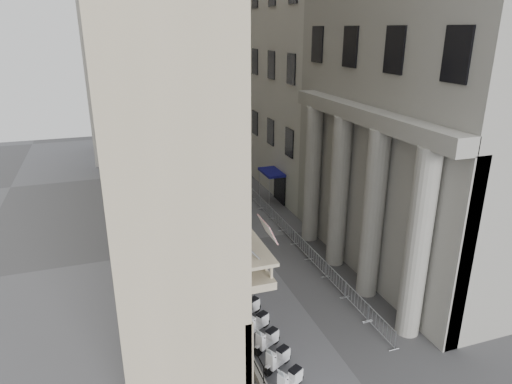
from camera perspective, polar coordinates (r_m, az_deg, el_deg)
far_building at (r=59.30m, az=-9.91°, el=19.47°), size 22.00×10.00×30.00m
iron_fence at (r=32.69m, az=-7.13°, el=-7.81°), size 0.30×28.00×1.40m
blue_awning at (r=41.86m, az=1.92°, el=-1.30°), size 1.60×3.00×3.00m
flag at (r=22.37m, az=1.27°, el=-22.55°), size 1.00×1.40×8.20m
scooter_1 at (r=22.99m, az=2.78°, el=-21.18°), size 1.50×1.13×1.50m
scooter_2 at (r=24.02m, az=1.44°, el=-19.05°), size 1.50×1.13×1.50m
scooter_3 at (r=25.10m, az=0.25°, el=-17.09°), size 1.50×1.13×1.50m
scooter_4 at (r=26.21m, az=-0.82°, el=-15.29°), size 1.50×1.13×1.50m
scooter_5 at (r=27.35m, az=-1.79°, el=-13.63°), size 1.50×1.13×1.50m
scooter_6 at (r=28.52m, az=-2.66°, el=-12.11°), size 1.50×1.13×1.50m
scooter_7 at (r=29.72m, az=-3.46°, el=-10.70°), size 1.50×1.13×1.50m
scooter_8 at (r=30.94m, az=-4.19°, el=-9.40°), size 1.50×1.13×1.50m
scooter_9 at (r=32.17m, az=-4.86°, el=-8.20°), size 1.50×1.13×1.50m
scooter_10 at (r=33.43m, az=-5.47°, el=-7.09°), size 1.50×1.13×1.50m
scooter_11 at (r=34.70m, az=-6.04°, el=-6.05°), size 1.50×1.13×1.50m
scooter_12 at (r=35.98m, az=-6.57°, el=-5.09°), size 1.50×1.13×1.50m
barrier_0 at (r=25.69m, az=15.27°, el=-16.92°), size 0.60×2.40×1.10m
barrier_1 at (r=27.37m, az=12.33°, el=-14.11°), size 0.60×2.40×1.10m
barrier_2 at (r=29.18m, az=9.80°, el=-11.61°), size 0.60×2.40×1.10m
barrier_3 at (r=31.07m, az=7.60°, el=-9.39°), size 0.60×2.40×1.10m
barrier_4 at (r=33.05m, az=5.69°, el=-7.42°), size 0.60×2.40×1.10m
barrier_5 at (r=35.10m, az=4.01°, el=-5.67°), size 0.60×2.40×1.10m
barrier_6 at (r=37.20m, az=2.53°, el=-4.11°), size 0.60×2.40×1.10m
barrier_7 at (r=39.35m, az=1.21°, el=-2.71°), size 0.60×2.40×1.10m
barrier_8 at (r=41.53m, az=0.04°, el=-1.46°), size 0.60×2.40×1.10m
security_tent at (r=41.22m, az=-9.39°, el=2.47°), size 4.37×4.37×3.55m
street_lamp at (r=30.65m, az=-6.67°, el=0.18°), size 2.65×0.40×8.14m
info_kiosk at (r=36.23m, az=-8.48°, el=-3.43°), size 0.58×0.87×1.80m
pedestrian_a at (r=38.86m, az=-2.77°, el=-1.70°), size 0.72×0.60×1.67m
pedestrian_b at (r=39.02m, az=-1.69°, el=-1.67°), size 0.97×0.94×1.58m
pedestrian_c at (r=44.36m, az=-5.40°, el=1.10°), size 1.05×1.00×1.81m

